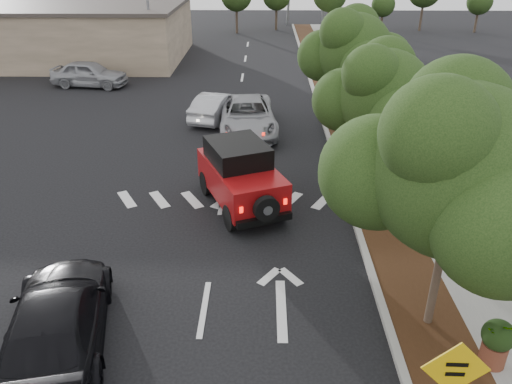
{
  "coord_description": "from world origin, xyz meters",
  "views": [
    {
      "loc": [
        1.51,
        -10.09,
        8.56
      ],
      "look_at": [
        1.3,
        3.0,
        1.87
      ],
      "focal_mm": 35.0,
      "sensor_mm": 36.0,
      "label": 1
    }
  ],
  "objects_px": {
    "black_suv_oncoming": "(57,320)",
    "speed_hump_sign": "(452,381)",
    "red_jeep": "(239,174)",
    "silver_suv_ahead": "(247,116)"
  },
  "relations": [
    {
      "from": "silver_suv_ahead",
      "to": "black_suv_oncoming",
      "type": "relative_size",
      "value": 1.1
    },
    {
      "from": "black_suv_oncoming",
      "to": "speed_hump_sign",
      "type": "xyz_separation_m",
      "value": [
        7.98,
        -2.5,
        0.96
      ]
    },
    {
      "from": "silver_suv_ahead",
      "to": "speed_hump_sign",
      "type": "bearing_deg",
      "value": -81.27
    },
    {
      "from": "red_jeep",
      "to": "silver_suv_ahead",
      "type": "bearing_deg",
      "value": 66.9
    },
    {
      "from": "silver_suv_ahead",
      "to": "red_jeep",
      "type": "bearing_deg",
      "value": -95.11
    },
    {
      "from": "black_suv_oncoming",
      "to": "speed_hump_sign",
      "type": "bearing_deg",
      "value": 150.21
    },
    {
      "from": "red_jeep",
      "to": "speed_hump_sign",
      "type": "xyz_separation_m",
      "value": [
        4.15,
        -9.63,
        0.57
      ]
    },
    {
      "from": "black_suv_oncoming",
      "to": "speed_hump_sign",
      "type": "distance_m",
      "value": 8.41
    },
    {
      "from": "speed_hump_sign",
      "to": "red_jeep",
      "type": "bearing_deg",
      "value": 114.7
    },
    {
      "from": "speed_hump_sign",
      "to": "silver_suv_ahead",
      "type": "bearing_deg",
      "value": 104.88
    }
  ]
}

